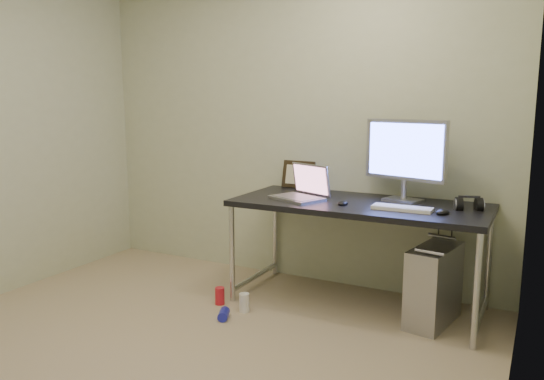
{
  "coord_description": "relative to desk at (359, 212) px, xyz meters",
  "views": [
    {
      "loc": [
        1.83,
        -2.11,
        1.45
      ],
      "look_at": [
        0.21,
        1.02,
        0.85
      ],
      "focal_mm": 35.0,
      "sensor_mm": 36.0,
      "label": 1
    }
  ],
  "objects": [
    {
      "name": "desk",
      "position": [
        0.0,
        0.0,
        0.0
      ],
      "size": [
        1.74,
        0.76,
        0.75
      ],
      "color": "black",
      "rests_on": "ground"
    },
    {
      "name": "tower_computer",
      "position": [
        0.54,
        -0.06,
        -0.42
      ],
      "size": [
        0.3,
        0.53,
        0.55
      ],
      "rotation": [
        0.0,
        0.0,
        -0.18
      ],
      "color": "#A9A9AE",
      "rests_on": "ground"
    },
    {
      "name": "floor",
      "position": [
        -0.71,
        -1.37,
        -0.68
      ],
      "size": [
        3.5,
        3.5,
        0.0
      ],
      "primitive_type": "plane",
      "color": "tan",
      "rests_on": "ground"
    },
    {
      "name": "mouse_right",
      "position": [
        0.58,
        -0.13,
        0.09
      ],
      "size": [
        0.1,
        0.14,
        0.04
      ],
      "primitive_type": "ellipsoid",
      "rotation": [
        0.0,
        0.0,
        -0.21
      ],
      "color": "black",
      "rests_on": "desk"
    },
    {
      "name": "cable_a",
      "position": [
        0.49,
        0.33,
        -0.28
      ],
      "size": [
        0.01,
        0.16,
        0.69
      ],
      "primitive_type": "cylinder",
      "rotation": [
        0.21,
        0.0,
        0.0
      ],
      "color": "black",
      "rests_on": "ground"
    },
    {
      "name": "wall_back",
      "position": [
        -0.71,
        0.38,
        0.57
      ],
      "size": [
        3.5,
        0.02,
        2.5
      ],
      "primitive_type": "cube",
      "color": "beige",
      "rests_on": "ground"
    },
    {
      "name": "keyboard",
      "position": [
        0.33,
        -0.13,
        0.08
      ],
      "size": [
        0.38,
        0.12,
        0.02
      ],
      "primitive_type": "cube",
      "rotation": [
        0.0,
        0.0,
        -0.0
      ],
      "color": "white",
      "rests_on": "desk"
    },
    {
      "name": "can_red",
      "position": [
        -0.88,
        -0.44,
        -0.62
      ],
      "size": [
        0.09,
        0.09,
        0.12
      ],
      "primitive_type": "cylinder",
      "rotation": [
        0.0,
        0.0,
        0.49
      ],
      "color": "red",
      "rests_on": "ground"
    },
    {
      "name": "wall_right",
      "position": [
        1.04,
        -1.37,
        0.57
      ],
      "size": [
        0.02,
        3.5,
        2.5
      ],
      "primitive_type": "cube",
      "color": "beige",
      "rests_on": "ground"
    },
    {
      "name": "webcam",
      "position": [
        -0.42,
        0.25,
        0.17
      ],
      "size": [
        0.05,
        0.04,
        0.13
      ],
      "rotation": [
        0.0,
        0.0,
        -0.23
      ],
      "color": "silver",
      "rests_on": "desk"
    },
    {
      "name": "can_white",
      "position": [
        -0.65,
        -0.48,
        -0.61
      ],
      "size": [
        0.08,
        0.08,
        0.13
      ],
      "primitive_type": "cylinder",
      "rotation": [
        0.0,
        0.0,
        -0.08
      ],
      "color": "white",
      "rests_on": "ground"
    },
    {
      "name": "can_blue",
      "position": [
        -0.71,
        -0.65,
        -0.64
      ],
      "size": [
        0.11,
        0.14,
        0.07
      ],
      "primitive_type": "cylinder",
      "rotation": [
        1.57,
        0.0,
        0.4
      ],
      "color": "#2125C3",
      "rests_on": "ground"
    },
    {
      "name": "mouse_left",
      "position": [
        -0.07,
        -0.13,
        0.09
      ],
      "size": [
        0.07,
        0.11,
        0.04
      ],
      "primitive_type": "ellipsoid",
      "rotation": [
        0.0,
        0.0,
        0.08
      ],
      "color": "black",
      "rests_on": "desk"
    },
    {
      "name": "monitor",
      "position": [
        0.26,
        0.18,
        0.41
      ],
      "size": [
        0.59,
        0.24,
        0.57
      ],
      "rotation": [
        0.0,
        0.0,
        -0.28
      ],
      "color": "#ACACB3",
      "rests_on": "desk"
    },
    {
      "name": "picture_frame",
      "position": [
        -0.63,
        0.36,
        0.18
      ],
      "size": [
        0.28,
        0.09,
        0.22
      ],
      "primitive_type": "cube",
      "rotation": [
        -0.21,
        0.0,
        -0.03
      ],
      "color": "black",
      "rests_on": "desk"
    },
    {
      "name": "laptop",
      "position": [
        -0.41,
        -0.06,
        0.13
      ],
      "size": [
        0.44,
        0.4,
        0.24
      ],
      "rotation": [
        0.0,
        0.0,
        -0.39
      ],
      "color": "#ACACB3",
      "rests_on": "desk"
    },
    {
      "name": "headphones",
      "position": [
        0.71,
        0.08,
        0.1
      ],
      "size": [
        0.2,
        0.11,
        0.11
      ],
      "rotation": [
        0.0,
        0.0,
        0.34
      ],
      "color": "black",
      "rests_on": "desk"
    },
    {
      "name": "cable_b",
      "position": [
        0.58,
        0.31,
        -0.3
      ],
      "size": [
        0.02,
        0.11,
        0.71
      ],
      "primitive_type": "cylinder",
      "rotation": [
        0.14,
        0.0,
        0.09
      ],
      "color": "black",
      "rests_on": "ground"
    }
  ]
}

